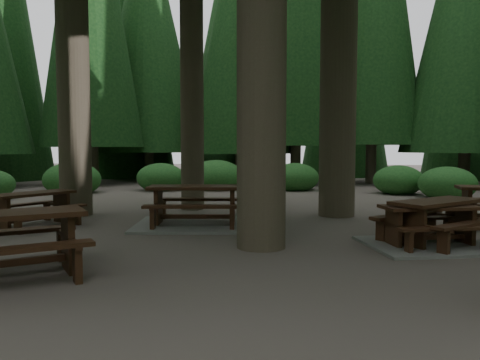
# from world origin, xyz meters

# --- Properties ---
(ground) EXTENTS (80.00, 80.00, 0.00)m
(ground) POSITION_xyz_m (0.00, 0.00, 0.00)
(ground) COLOR #544A44
(ground) RESTS_ON ground
(picnic_table_a) EXTENTS (2.50, 2.23, 0.72)m
(picnic_table_a) POSITION_xyz_m (3.71, 0.61, 0.24)
(picnic_table_a) COLOR gray
(picnic_table_a) RESTS_ON ground
(picnic_table_b) EXTENTS (2.04, 2.18, 0.75)m
(picnic_table_b) POSITION_xyz_m (-4.29, 1.70, 0.50)
(picnic_table_b) COLOR #331D0F
(picnic_table_b) RESTS_ON ground
(picnic_table_c) EXTENTS (2.85, 2.46, 0.88)m
(picnic_table_c) POSITION_xyz_m (-0.81, 2.26, 0.32)
(picnic_table_c) COLOR gray
(picnic_table_c) RESTS_ON ground
(picnic_table_e) EXTENTS (2.59, 2.51, 0.88)m
(picnic_table_e) POSITION_xyz_m (-2.41, -2.15, 0.58)
(picnic_table_e) COLOR #331D0F
(picnic_table_e) RESTS_ON ground
(picnic_table_f) EXTENTS (2.36, 2.32, 0.80)m
(picnic_table_f) POSITION_xyz_m (3.88, 0.82, 0.53)
(picnic_table_f) COLOR #331D0F
(picnic_table_f) RESTS_ON ground
(shrub_ring) EXTENTS (23.86, 24.64, 1.49)m
(shrub_ring) POSITION_xyz_m (0.70, 0.75, 0.40)
(shrub_ring) COLOR #1E5822
(shrub_ring) RESTS_ON ground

